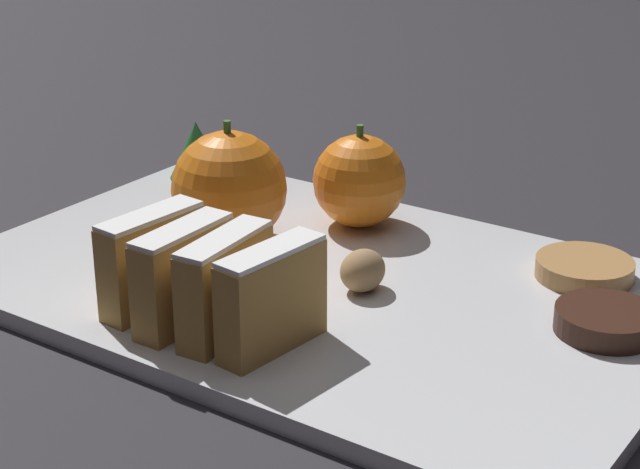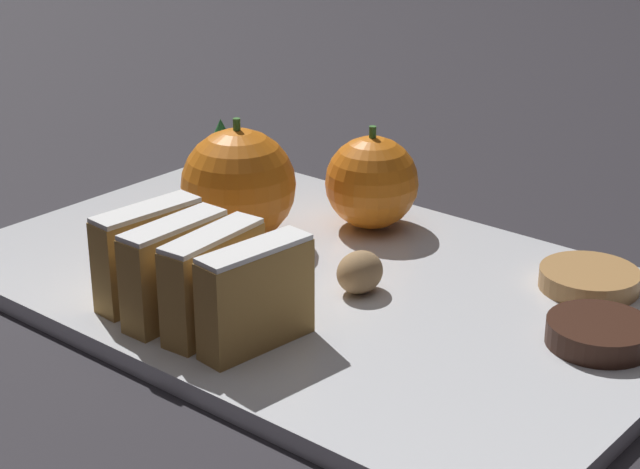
# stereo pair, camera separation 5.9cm
# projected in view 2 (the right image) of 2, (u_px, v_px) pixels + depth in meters

# --- Properties ---
(ground_plane) EXTENTS (6.00, 6.00, 0.00)m
(ground_plane) POSITION_uv_depth(u_px,v_px,m) (320.00, 295.00, 0.69)
(ground_plane) COLOR #28262B
(serving_platter) EXTENTS (0.29, 0.46, 0.01)m
(serving_platter) POSITION_uv_depth(u_px,v_px,m) (320.00, 286.00, 0.69)
(serving_platter) COLOR silver
(serving_platter) RESTS_ON ground_plane
(stollen_slice_front) EXTENTS (0.07, 0.03, 0.06)m
(stollen_slice_front) POSITION_uv_depth(u_px,v_px,m) (256.00, 297.00, 0.59)
(stollen_slice_front) COLOR #B28442
(stollen_slice_front) RESTS_ON serving_platter
(stollen_slice_second) EXTENTS (0.07, 0.03, 0.06)m
(stollen_slice_second) POSITION_uv_depth(u_px,v_px,m) (216.00, 283.00, 0.61)
(stollen_slice_second) COLOR #B28442
(stollen_slice_second) RESTS_ON serving_platter
(stollen_slice_third) EXTENTS (0.07, 0.02, 0.06)m
(stollen_slice_third) POSITION_uv_depth(u_px,v_px,m) (175.00, 271.00, 0.62)
(stollen_slice_third) COLOR #B28442
(stollen_slice_third) RESTS_ON serving_platter
(stollen_slice_fourth) EXTENTS (0.07, 0.03, 0.06)m
(stollen_slice_fourth) POSITION_uv_depth(u_px,v_px,m) (149.00, 254.00, 0.64)
(stollen_slice_fourth) COLOR #B28442
(stollen_slice_fourth) RESTS_ON serving_platter
(orange_near) EXTENTS (0.08, 0.08, 0.09)m
(orange_near) POSITION_uv_depth(u_px,v_px,m) (239.00, 185.00, 0.73)
(orange_near) COLOR orange
(orange_near) RESTS_ON serving_platter
(orange_far) EXTENTS (0.07, 0.07, 0.07)m
(orange_far) POSITION_uv_depth(u_px,v_px,m) (372.00, 182.00, 0.76)
(orange_far) COLOR orange
(orange_far) RESTS_ON serving_platter
(walnut) EXTENTS (0.03, 0.03, 0.03)m
(walnut) POSITION_uv_depth(u_px,v_px,m) (355.00, 274.00, 0.66)
(walnut) COLOR #9E7A51
(walnut) RESTS_ON serving_platter
(chocolate_cookie) EXTENTS (0.06, 0.06, 0.01)m
(chocolate_cookie) POSITION_uv_depth(u_px,v_px,m) (599.00, 333.00, 0.60)
(chocolate_cookie) COLOR #381E14
(chocolate_cookie) RESTS_ON serving_platter
(gingerbread_cookie) EXTENTS (0.06, 0.06, 0.01)m
(gingerbread_cookie) POSITION_uv_depth(u_px,v_px,m) (589.00, 279.00, 0.67)
(gingerbread_cookie) COLOR #B27F47
(gingerbread_cookie) RESTS_ON serving_platter
(evergreen_sprig) EXTENTS (0.04, 0.04, 0.05)m
(evergreen_sprig) POSITION_uv_depth(u_px,v_px,m) (221.00, 147.00, 0.87)
(evergreen_sprig) COLOR #23662D
(evergreen_sprig) RESTS_ON serving_platter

